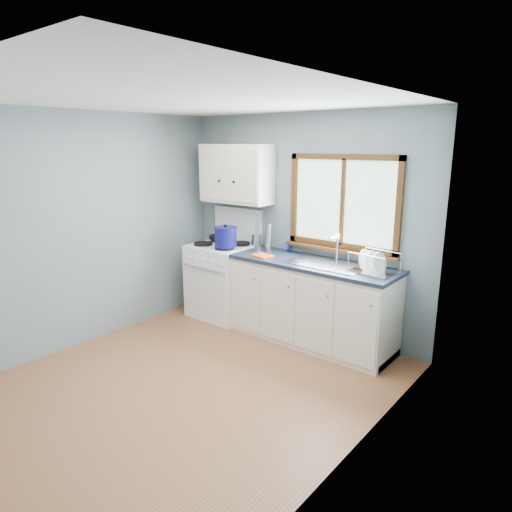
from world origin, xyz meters
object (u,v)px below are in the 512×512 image
Objects in this scene: base_cabinets at (311,307)px; skillet at (219,237)px; dish_rack at (373,267)px; gas_range at (223,278)px; sink at (327,270)px; stockpot at (226,237)px; thermos at (268,237)px; utensil_crock at (257,240)px.

skillet reaches higher than base_cabinets.
gas_range is at bearing -172.38° from dish_rack.
sink is 1.67m from skillet.
stockpot is at bearing -171.74° from base_cabinets.
thermos reaches higher than dish_rack.
sink is 2.37× the size of stockpot.
utensil_crock is at bearing 169.80° from sink.
utensil_crock is at bearing 63.16° from stockpot.
utensil_crock reaches higher than sink.
gas_range is 0.86m from thermos.
utensil_crock reaches higher than thermos.
thermos is at bearing -177.72° from dish_rack.
dish_rack is (1.62, -0.19, -0.03)m from utensil_crock.
dish_rack is at bearing -18.31° from skillet.
thermos reaches higher than stockpot.
sink is at bearing -7.82° from thermos.
utensil_crock is 1.63m from dish_rack.
utensil_crock is (-1.11, 0.20, 0.14)m from sink.
sink is 2.07× the size of utensil_crock.
sink is (0.18, -0.00, 0.45)m from base_cabinets.
thermos is 1.39m from dish_rack.
dish_rack is (1.38, -0.11, -0.11)m from thermos.
utensil_crock is at bearing 167.91° from base_cabinets.
thermos is at bearing 12.66° from gas_range.
thermos is (0.42, 0.28, 0.00)m from stockpot.
base_cabinets is 4.05× the size of dish_rack.
dish_rack is (0.69, 0.01, 0.57)m from base_cabinets.
gas_range is 0.67m from utensil_crock.
sink is 0.91m from thermos.
skillet is at bearing 143.94° from stockpot.
sink is at bearing -19.49° from skillet.
base_cabinets is at bearing -9.79° from thermos.
thermos is at bearing 33.52° from stockpot.
thermos is 0.72× the size of dish_rack.
gas_range reaches higher than dish_rack.
utensil_crock is (0.18, 0.36, -0.08)m from stockpot.
gas_range is 4.15× the size of thermos.
dish_rack is (1.99, 0.03, 0.48)m from gas_range.
stockpot is 1.81m from dish_rack.
base_cabinets is at bearing 0.82° from gas_range.
base_cabinets is at bearing -172.30° from dish_rack.
base_cabinets is at bearing 8.26° from stockpot.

